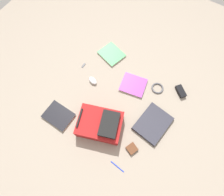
% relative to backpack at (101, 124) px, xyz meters
% --- Properties ---
extents(ground_plane, '(3.70, 3.70, 0.00)m').
position_rel_backpack_xyz_m(ground_plane, '(0.24, 0.02, -0.07)').
color(ground_plane, gray).
extents(backpack, '(0.40, 0.46, 0.17)m').
position_rel_backpack_xyz_m(backpack, '(0.00, 0.00, 0.00)').
color(backpack, maroon).
rests_on(backpack, ground_plane).
extents(laptop, '(0.36, 0.30, 0.03)m').
position_rel_backpack_xyz_m(laptop, '(0.28, -0.40, -0.05)').
color(laptop, '#24242C').
rests_on(laptop, ground_plane).
extents(book_red, '(0.21, 0.27, 0.02)m').
position_rel_backpack_xyz_m(book_red, '(-0.13, 0.39, -0.06)').
color(book_red, silver).
rests_on(book_red, ground_plane).
extents(book_blue, '(0.27, 0.30, 0.02)m').
position_rel_backpack_xyz_m(book_blue, '(0.72, 0.34, -0.06)').
color(book_blue, silver).
rests_on(book_blue, ground_plane).
extents(book_manual, '(0.26, 0.28, 0.02)m').
position_rel_backpack_xyz_m(book_manual, '(0.53, -0.04, -0.06)').
color(book_manual, silver).
rests_on(book_manual, ground_plane).
extents(computer_mouse, '(0.09, 0.11, 0.04)m').
position_rel_backpack_xyz_m(computer_mouse, '(0.34, 0.33, -0.05)').
color(computer_mouse, silver).
rests_on(computer_mouse, ground_plane).
extents(cable_coil, '(0.12, 0.12, 0.02)m').
position_rel_backpack_xyz_m(cable_coil, '(0.63, -0.27, -0.06)').
color(cable_coil, '#4C4C51').
rests_on(cable_coil, ground_plane).
extents(power_brick, '(0.13, 0.14, 0.04)m').
position_rel_backpack_xyz_m(power_brick, '(0.71, -0.48, -0.05)').
color(power_brick, black).
rests_on(power_brick, ground_plane).
extents(pen_black, '(0.02, 0.14, 0.01)m').
position_rel_backpack_xyz_m(pen_black, '(-0.22, -0.31, -0.07)').
color(pen_black, '#1933B2').
rests_on(pen_black, ground_plane).
extents(earbud_pouch, '(0.11, 0.11, 0.03)m').
position_rel_backpack_xyz_m(earbud_pouch, '(-0.02, -0.34, -0.06)').
color(earbud_pouch, '#59331E').
rests_on(earbud_pouch, ground_plane).
extents(usb_stick, '(0.06, 0.02, 0.01)m').
position_rel_backpack_xyz_m(usb_stick, '(0.45, 0.52, -0.07)').
color(usb_stick, black).
rests_on(usb_stick, ground_plane).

